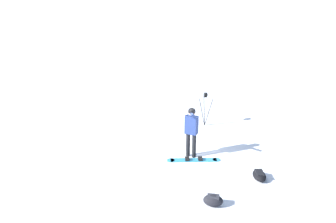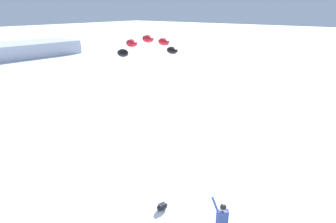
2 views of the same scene
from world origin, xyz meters
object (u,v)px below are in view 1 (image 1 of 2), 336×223
snowboarder (191,127)px  gear_bag_large (259,175)px  gear_bag_small (213,200)px  snowboard (194,160)px  camera_tripod (205,103)px

snowboarder → gear_bag_large: (1.80, -1.72, -0.96)m
gear_bag_large → gear_bag_small: size_ratio=1.08×
snowboard → gear_bag_small: (0.02, -2.58, 0.15)m
snowboard → camera_tripod: camera_tripod is taller
gear_bag_large → gear_bag_small: 2.09m
snowboard → gear_bag_small: bearing=-89.5°
camera_tripod → snowboard: bearing=-109.5°
gear_bag_large → camera_tripod: size_ratio=0.48×
camera_tripod → gear_bag_small: bearing=-100.4°
snowboarder → gear_bag_large: size_ratio=2.71×
gear_bag_small → snowboard: bearing=90.5°
snowboard → gear_bag_small: size_ratio=2.92×
gear_bag_large → snowboarder: bearing=136.4°
snowboarder → gear_bag_small: bearing=-88.6°
snowboarder → snowboard: size_ratio=1.00×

